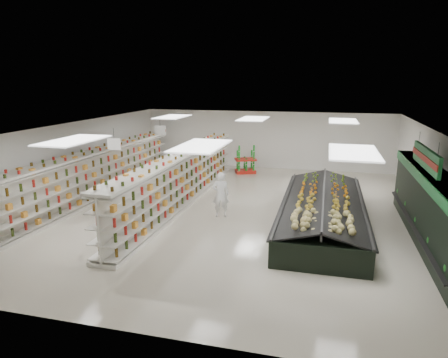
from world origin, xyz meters
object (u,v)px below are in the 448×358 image
(soda_endcap, at_px, (245,161))
(shopper_main, at_px, (221,194))
(gondola_left, at_px, (97,176))
(produce_island, at_px, (323,209))
(gondola_center, at_px, (181,181))
(shopper_background, at_px, (164,171))

(soda_endcap, height_order, shopper_main, shopper_main)
(gondola_left, distance_m, soda_endcap, 8.04)
(gondola_left, height_order, produce_island, gondola_left)
(gondola_center, distance_m, soda_endcap, 6.26)
(gondola_center, bearing_deg, gondola_left, -178.51)
(gondola_left, bearing_deg, gondola_center, 2.89)
(produce_island, distance_m, shopper_background, 8.08)
(gondola_left, xyz_separation_m, shopper_background, (2.01, 2.43, -0.20))
(produce_island, distance_m, shopper_main, 3.67)
(gondola_center, height_order, produce_island, gondola_center)
(gondola_center, distance_m, shopper_main, 2.22)
(gondola_left, bearing_deg, soda_endcap, 52.01)
(gondola_center, distance_m, produce_island, 5.69)
(soda_endcap, xyz_separation_m, shopper_background, (-3.18, -3.70, 0.06))
(shopper_main, distance_m, shopper_background, 5.07)
(shopper_main, bearing_deg, gondola_left, -25.90)
(gondola_center, bearing_deg, soda_endcap, 77.73)
(gondola_left, distance_m, produce_island, 9.41)
(soda_endcap, distance_m, shopper_main, 7.19)
(shopper_background, bearing_deg, produce_island, -120.12)
(gondola_center, height_order, soda_endcap, gondola_center)
(shopper_background, bearing_deg, gondola_center, -149.27)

